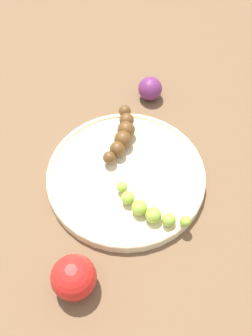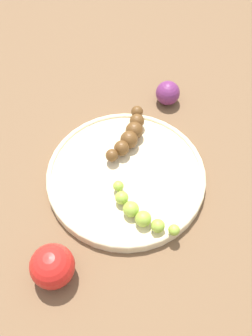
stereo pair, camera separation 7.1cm
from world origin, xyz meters
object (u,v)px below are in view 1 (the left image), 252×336
(fruit_bowl, at_px, (126,176))
(apple_red, at_px, (74,277))
(banana_overripe, at_px, (122,134))
(plum_purple, at_px, (150,89))
(banana_green, at_px, (148,209))

(fruit_bowl, height_order, apple_red, apple_red)
(banana_overripe, xyz_separation_m, apple_red, (-0.02, -0.29, -0.00))
(banana_overripe, distance_m, plum_purple, 0.15)
(apple_red, bearing_deg, banana_overripe, 86.18)
(fruit_bowl, height_order, banana_overripe, banana_overripe)
(fruit_bowl, bearing_deg, banana_green, -54.57)
(banana_overripe, height_order, plum_purple, banana_overripe)
(apple_red, bearing_deg, plum_purple, 83.19)
(banana_overripe, bearing_deg, apple_red, -90.81)
(banana_green, xyz_separation_m, banana_overripe, (-0.07, 0.15, 0.00))
(banana_green, distance_m, apple_red, 0.17)
(banana_green, bearing_deg, banana_overripe, -133.28)
(banana_green, relative_size, apple_red, 1.98)
(fruit_bowl, relative_size, banana_overripe, 2.08)
(banana_overripe, distance_m, apple_red, 0.29)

